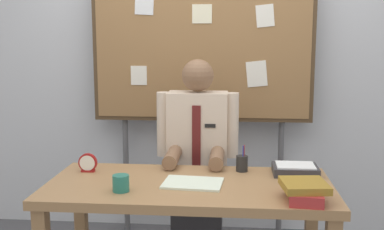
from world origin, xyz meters
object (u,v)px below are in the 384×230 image
(person, at_px, (197,170))
(pen_holder, at_px, (242,163))
(desk, at_px, (189,200))
(paper_tray, at_px, (295,169))
(book_stack, at_px, (305,190))
(open_notebook, at_px, (193,183))
(desk_clock, at_px, (88,164))
(coffee_mug, at_px, (121,183))
(bulletin_board, at_px, (202,47))

(person, distance_m, pen_holder, 0.48)
(desk, bearing_deg, paper_tray, 20.47)
(book_stack, xyz_separation_m, open_notebook, (-0.57, 0.20, -0.04))
(desk, height_order, desk_clock, desk_clock)
(desk_clock, xyz_separation_m, coffee_mug, (0.28, -0.34, -0.01))
(open_notebook, distance_m, pen_holder, 0.39)
(person, xyz_separation_m, book_stack, (0.60, -0.83, 0.14))
(desk, distance_m, person, 0.61)
(paper_tray, bearing_deg, open_notebook, -157.12)
(desk, relative_size, pen_holder, 9.82)
(bulletin_board, height_order, desk_clock, bulletin_board)
(person, relative_size, desk_clock, 12.59)
(desk, xyz_separation_m, paper_tray, (0.61, 0.23, 0.13))
(open_notebook, distance_m, coffee_mug, 0.40)
(desk, distance_m, book_stack, 0.65)
(coffee_mug, distance_m, pen_holder, 0.77)
(desk, height_order, paper_tray, paper_tray)
(open_notebook, relative_size, paper_tray, 1.23)
(desk, distance_m, pen_holder, 0.42)
(desk_clock, xyz_separation_m, pen_holder, (0.92, 0.09, -0.00))
(person, xyz_separation_m, paper_tray, (0.61, -0.39, 0.13))
(person, distance_m, desk_clock, 0.78)
(bulletin_board, height_order, paper_tray, bulletin_board)
(desk, bearing_deg, desk_clock, 164.97)
(coffee_mug, relative_size, pen_holder, 0.55)
(bulletin_board, xyz_separation_m, desk_clock, (-0.62, -0.89, -0.67))
(desk, bearing_deg, pen_holder, 41.48)
(person, distance_m, paper_tray, 0.73)
(desk_clock, distance_m, paper_tray, 1.23)
(bulletin_board, bearing_deg, paper_tray, -53.94)
(book_stack, height_order, desk_clock, desk_clock)
(bulletin_board, relative_size, book_stack, 6.81)
(person, height_order, bulletin_board, bulletin_board)
(person, xyz_separation_m, open_notebook, (0.02, -0.63, 0.10))
(pen_holder, bearing_deg, coffee_mug, -145.61)
(desk, height_order, person, person)
(desk, xyz_separation_m, person, (0.00, 0.61, 0.00))
(open_notebook, height_order, paper_tray, paper_tray)
(desk, xyz_separation_m, open_notebook, (0.02, -0.02, 0.10))
(bulletin_board, bearing_deg, open_notebook, -88.81)
(desk_clock, bearing_deg, pen_holder, 5.79)
(open_notebook, bearing_deg, pen_holder, 45.87)
(desk, relative_size, bulletin_board, 0.75)
(pen_holder, bearing_deg, open_notebook, -134.13)
(book_stack, xyz_separation_m, desk_clock, (-1.22, 0.38, 0.00))
(desk, height_order, open_notebook, open_notebook)
(person, bearing_deg, book_stack, -54.27)
(person, height_order, book_stack, person)
(book_stack, bearing_deg, pen_holder, 122.41)
(paper_tray, bearing_deg, pen_holder, 173.66)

